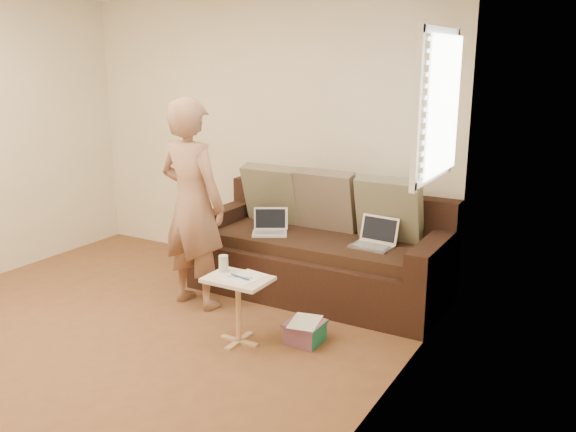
{
  "coord_description": "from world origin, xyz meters",
  "views": [
    {
      "loc": [
        3.14,
        -2.7,
        2.02
      ],
      "look_at": [
        0.8,
        1.4,
        0.78
      ],
      "focal_mm": 37.57,
      "sensor_mm": 36.0,
      "label": 1
    }
  ],
  "objects": [
    {
      "name": "wall_back",
      "position": [
        0.0,
        2.25,
        1.3
      ],
      "size": [
        4.0,
        0.0,
        4.0
      ],
      "primitive_type": "plane",
      "rotation": [
        1.57,
        0.0,
        0.0
      ],
      "color": "beige",
      "rests_on": "ground"
    },
    {
      "name": "window_blinds",
      "position": [
        1.95,
        1.5,
        1.7
      ],
      "size": [
        0.12,
        0.88,
        1.08
      ],
      "primitive_type": null,
      "color": "white",
      "rests_on": "wall_right"
    },
    {
      "name": "wall_right",
      "position": [
        2.0,
        0.0,
        1.3
      ],
      "size": [
        0.0,
        4.5,
        4.5
      ],
      "primitive_type": "plane",
      "rotation": [
        1.57,
        0.0,
        -1.57
      ],
      "color": "beige",
      "rests_on": "ground"
    },
    {
      "name": "floor",
      "position": [
        0.0,
        0.0,
        0.0
      ],
      "size": [
        4.5,
        4.5,
        0.0
      ],
      "primitive_type": "plane",
      "color": "brown",
      "rests_on": "ground"
    },
    {
      "name": "sofa",
      "position": [
        0.9,
        1.77,
        0.42
      ],
      "size": [
        2.2,
        0.95,
        0.85
      ],
      "primitive_type": null,
      "color": "black",
      "rests_on": "ground"
    },
    {
      "name": "paper_on_table",
      "position": [
        0.87,
        0.65,
        0.51
      ],
      "size": [
        0.25,
        0.33,
        0.0
      ],
      "primitive_type": null,
      "rotation": [
        0.0,
        0.0,
        -0.14
      ],
      "color": "white",
      "rests_on": "side_table"
    },
    {
      "name": "laptop_silver",
      "position": [
        1.41,
        1.72,
        0.52
      ],
      "size": [
        0.35,
        0.27,
        0.22
      ],
      "primitive_type": null,
      "rotation": [
        0.0,
        0.0,
        -0.09
      ],
      "color": "#B7BABC",
      "rests_on": "sofa"
    },
    {
      "name": "scissors",
      "position": [
        0.85,
        0.63,
        0.51
      ],
      "size": [
        0.2,
        0.14,
        0.02
      ],
      "primitive_type": null,
      "rotation": [
        0.0,
        0.0,
        -0.23
      ],
      "color": "silver",
      "rests_on": "side_table"
    },
    {
      "name": "striped_box",
      "position": [
        1.24,
        0.87,
        0.08
      ],
      "size": [
        0.26,
        0.26,
        0.16
      ],
      "primitive_type": null,
      "color": "#D72074",
      "rests_on": "ground"
    },
    {
      "name": "drinking_glass",
      "position": [
        0.66,
        0.69,
        0.56
      ],
      "size": [
        0.07,
        0.07,
        0.12
      ],
      "primitive_type": null,
      "color": "silver",
      "rests_on": "side_table"
    },
    {
      "name": "pillow_mid",
      "position": [
        0.85,
        2.0,
        0.79
      ],
      "size": [
        0.55,
        0.27,
        0.57
      ],
      "primitive_type": null,
      "rotation": [
        0.24,
        0.0,
        0.0
      ],
      "color": "brown",
      "rests_on": "sofa"
    },
    {
      "name": "pillow_left",
      "position": [
        0.3,
        1.99,
        0.79
      ],
      "size": [
        0.55,
        0.29,
        0.57
      ],
      "primitive_type": null,
      "rotation": [
        0.28,
        0.0,
        0.0
      ],
      "color": "#6B684F",
      "rests_on": "sofa"
    },
    {
      "name": "laptop_white",
      "position": [
        0.48,
        1.63,
        0.52
      ],
      "size": [
        0.37,
        0.34,
        0.22
      ],
      "primitive_type": null,
      "rotation": [
        0.0,
        0.0,
        0.52
      ],
      "color": "white",
      "rests_on": "sofa"
    },
    {
      "name": "person",
      "position": [
        0.1,
        1.05,
        0.87
      ],
      "size": [
        0.67,
        0.49,
        1.74
      ],
      "primitive_type": "imported",
      "rotation": [
        0.0,
        0.0,
        3.05
      ],
      "color": "#865A49",
      "rests_on": "ground"
    },
    {
      "name": "side_table",
      "position": [
        0.82,
        0.63,
        0.25
      ],
      "size": [
        0.46,
        0.32,
        0.5
      ],
      "primitive_type": null,
      "color": "silver",
      "rests_on": "ground"
    },
    {
      "name": "pillow_right",
      "position": [
        1.45,
        1.97,
        0.79
      ],
      "size": [
        0.55,
        0.28,
        0.57
      ],
      "primitive_type": null,
      "rotation": [
        0.26,
        0.0,
        0.0
      ],
      "color": "#6B684F",
      "rests_on": "sofa"
    }
  ]
}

